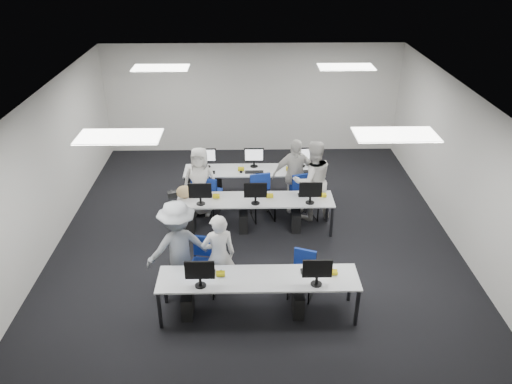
{
  "coord_description": "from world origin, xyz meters",
  "views": [
    {
      "loc": [
        -0.16,
        -8.75,
        5.64
      ],
      "look_at": [
        0.01,
        0.0,
        1.0
      ],
      "focal_mm": 35.0,
      "sensor_mm": 36.0,
      "label": 1
    }
  ],
  "objects_px": {
    "chair_0": "(204,275)",
    "photographer": "(179,247)",
    "chair_7": "(299,197)",
    "student_1": "(312,180)",
    "chair_6": "(258,199)",
    "student_2": "(200,181)",
    "desk_front": "(258,280)",
    "desk_mid": "(255,201)",
    "chair_3": "(262,205)",
    "chair_2": "(203,206)",
    "student_0": "(219,256)",
    "chair_5": "(211,199)",
    "student_3": "(294,175)",
    "chair_4": "(305,205)",
    "chair_1": "(302,282)"
  },
  "relations": [
    {
      "from": "desk_front",
      "to": "chair_5",
      "type": "bearing_deg",
      "value": 105.81
    },
    {
      "from": "chair_4",
      "to": "student_3",
      "type": "relative_size",
      "value": 0.57
    },
    {
      "from": "student_2",
      "to": "chair_4",
      "type": "bearing_deg",
      "value": -0.07
    },
    {
      "from": "chair_7",
      "to": "photographer",
      "type": "relative_size",
      "value": 0.49
    },
    {
      "from": "student_3",
      "to": "chair_4",
      "type": "bearing_deg",
      "value": -69.69
    },
    {
      "from": "chair_1",
      "to": "student_2",
      "type": "bearing_deg",
      "value": 144.61
    },
    {
      "from": "chair_0",
      "to": "student_2",
      "type": "xyz_separation_m",
      "value": [
        -0.26,
        2.68,
        0.47
      ]
    },
    {
      "from": "chair_6",
      "to": "student_2",
      "type": "xyz_separation_m",
      "value": [
        -1.25,
        -0.15,
        0.52
      ]
    },
    {
      "from": "chair_3",
      "to": "chair_6",
      "type": "bearing_deg",
      "value": 89.81
    },
    {
      "from": "desk_mid",
      "to": "student_2",
      "type": "distance_m",
      "value": 1.39
    },
    {
      "from": "student_0",
      "to": "student_3",
      "type": "xyz_separation_m",
      "value": [
        1.52,
        2.93,
        0.06
      ]
    },
    {
      "from": "chair_5",
      "to": "student_3",
      "type": "relative_size",
      "value": 0.52
    },
    {
      "from": "chair_5",
      "to": "chair_1",
      "type": "bearing_deg",
      "value": -46.02
    },
    {
      "from": "chair_0",
      "to": "chair_2",
      "type": "xyz_separation_m",
      "value": [
        -0.22,
        2.48,
        -0.02
      ]
    },
    {
      "from": "student_3",
      "to": "chair_7",
      "type": "bearing_deg",
      "value": 12.46
    },
    {
      "from": "chair_5",
      "to": "photographer",
      "type": "xyz_separation_m",
      "value": [
        -0.37,
        -2.73,
        0.58
      ]
    },
    {
      "from": "desk_front",
      "to": "student_2",
      "type": "xyz_separation_m",
      "value": [
        -1.18,
        3.33,
        0.1
      ]
    },
    {
      "from": "chair_4",
      "to": "chair_1",
      "type": "bearing_deg",
      "value": -113.77
    },
    {
      "from": "chair_5",
      "to": "chair_7",
      "type": "bearing_deg",
      "value": 15.98
    },
    {
      "from": "chair_0",
      "to": "photographer",
      "type": "relative_size",
      "value": 0.56
    },
    {
      "from": "chair_1",
      "to": "chair_5",
      "type": "xyz_separation_m",
      "value": [
        -1.73,
        2.96,
        0.02
      ]
    },
    {
      "from": "chair_4",
      "to": "student_0",
      "type": "xyz_separation_m",
      "value": [
        -1.73,
        -2.54,
        0.48
      ]
    },
    {
      "from": "desk_mid",
      "to": "chair_7",
      "type": "xyz_separation_m",
      "value": [
        1.0,
        0.91,
        -0.42
      ]
    },
    {
      "from": "student_1",
      "to": "chair_0",
      "type": "bearing_deg",
      "value": 34.69
    },
    {
      "from": "chair_0",
      "to": "student_1",
      "type": "xyz_separation_m",
      "value": [
        2.15,
        2.46,
        0.59
      ]
    },
    {
      "from": "student_2",
      "to": "chair_5",
      "type": "bearing_deg",
      "value": 31.5
    },
    {
      "from": "chair_1",
      "to": "chair_3",
      "type": "xyz_separation_m",
      "value": [
        -0.59,
        2.63,
        0.05
      ]
    },
    {
      "from": "photographer",
      "to": "chair_1",
      "type": "bearing_deg",
      "value": 154.71
    },
    {
      "from": "desk_front",
      "to": "chair_5",
      "type": "distance_m",
      "value": 3.59
    },
    {
      "from": "desk_front",
      "to": "student_2",
      "type": "height_order",
      "value": "student_2"
    },
    {
      "from": "desk_mid",
      "to": "chair_1",
      "type": "height_order",
      "value": "chair_1"
    },
    {
      "from": "chair_2",
      "to": "chair_4",
      "type": "height_order",
      "value": "chair_4"
    },
    {
      "from": "desk_front",
      "to": "desk_mid",
      "type": "relative_size",
      "value": 1.0
    },
    {
      "from": "chair_0",
      "to": "chair_6",
      "type": "xyz_separation_m",
      "value": [
        0.99,
        2.83,
        -0.05
      ]
    },
    {
      "from": "chair_7",
      "to": "student_1",
      "type": "distance_m",
      "value": 0.78
    },
    {
      "from": "chair_0",
      "to": "chair_2",
      "type": "bearing_deg",
      "value": 105.88
    },
    {
      "from": "chair_1",
      "to": "chair_2",
      "type": "xyz_separation_m",
      "value": [
        -1.9,
        2.66,
        0.02
      ]
    },
    {
      "from": "chair_7",
      "to": "student_1",
      "type": "bearing_deg",
      "value": -47.07
    },
    {
      "from": "desk_mid",
      "to": "chair_3",
      "type": "xyz_separation_m",
      "value": [
        0.16,
        0.5,
        -0.38
      ]
    },
    {
      "from": "desk_front",
      "to": "chair_7",
      "type": "relative_size",
      "value": 3.82
    },
    {
      "from": "chair_2",
      "to": "student_0",
      "type": "relative_size",
      "value": 0.57
    },
    {
      "from": "chair_1",
      "to": "student_2",
      "type": "distance_m",
      "value": 3.49
    },
    {
      "from": "chair_0",
      "to": "chair_1",
      "type": "xyz_separation_m",
      "value": [
        1.68,
        -0.18,
        -0.05
      ]
    },
    {
      "from": "chair_6",
      "to": "student_0",
      "type": "height_order",
      "value": "student_0"
    },
    {
      "from": "chair_6",
      "to": "chair_0",
      "type": "bearing_deg",
      "value": -118.84
    },
    {
      "from": "chair_0",
      "to": "student_0",
      "type": "bearing_deg",
      "value": -12.29
    },
    {
      "from": "desk_mid",
      "to": "chair_1",
      "type": "xyz_separation_m",
      "value": [
        0.76,
        -2.12,
        -0.42
      ]
    },
    {
      "from": "chair_0",
      "to": "chair_2",
      "type": "relative_size",
      "value": 1.08
    },
    {
      "from": "chair_1",
      "to": "student_3",
      "type": "xyz_separation_m",
      "value": [
        0.12,
        2.99,
        0.58
      ]
    },
    {
      "from": "student_2",
      "to": "student_3",
      "type": "height_order",
      "value": "student_3"
    }
  ]
}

